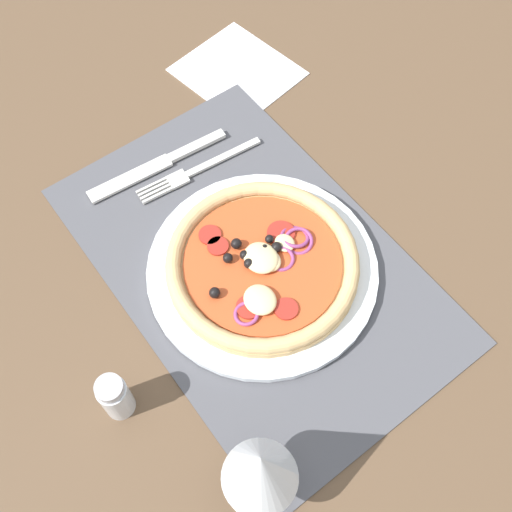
{
  "coord_description": "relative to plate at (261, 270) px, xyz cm",
  "views": [
    {
      "loc": [
        -29.16,
        21.47,
        65.8
      ],
      "look_at": [
        -0.54,
        0.0,
        2.41
      ],
      "focal_mm": 43.45,
      "sensor_mm": 36.0,
      "label": 1
    }
  ],
  "objects": [
    {
      "name": "placemat",
      "position": [
        1.79,
        -0.16,
        -0.71
      ],
      "size": [
        49.83,
        31.47,
        0.4
      ],
      "primitive_type": "cube",
      "color": "#4C4C51",
      "rests_on": "ground_plane"
    },
    {
      "name": "napkin",
      "position": [
        28.79,
        -17.43,
        -0.73
      ],
      "size": [
        17.77,
        16.46,
        0.36
      ],
      "primitive_type": "cube",
      "rotation": [
        0.0,
        0.0,
        0.16
      ],
      "color": "white",
      "rests_on": "ground_plane"
    },
    {
      "name": "pizza",
      "position": [
        -0.03,
        0.01,
        1.61
      ],
      "size": [
        22.72,
        22.72,
        2.61
      ],
      "color": "tan",
      "rests_on": "plate"
    },
    {
      "name": "ground_plane",
      "position": [
        1.79,
        -0.16,
        -2.11
      ],
      "size": [
        190.0,
        140.0,
        2.4
      ],
      "primitive_type": "cube",
      "color": "brown"
    },
    {
      "name": "plate",
      "position": [
        0.0,
        0.0,
        0.0
      ],
      "size": [
        27.48,
        27.48,
        1.01
      ],
      "primitive_type": "cylinder",
      "color": "white",
      "rests_on": "placemat"
    },
    {
      "name": "pepper_shaker",
      "position": [
        -3.73,
        21.72,
        2.35
      ],
      "size": [
        3.2,
        3.2,
        6.7
      ],
      "color": "silver",
      "rests_on": "ground_plane"
    },
    {
      "name": "fork",
      "position": [
        17.14,
        -1.86,
        -0.29
      ],
      "size": [
        3.08,
        18.06,
        0.44
      ],
      "rotation": [
        0.0,
        0.0,
        1.48
      ],
      "color": "silver",
      "rests_on": "placemat"
    },
    {
      "name": "knife",
      "position": [
        20.88,
        1.45,
        -0.25
      ],
      "size": [
        3.2,
        20.07,
        0.62
      ],
      "rotation": [
        0.0,
        0.0,
        1.49
      ],
      "color": "silver",
      "rests_on": "placemat"
    },
    {
      "name": "wine_glass",
      "position": [
        -19.41,
        14.9,
        9.25
      ],
      "size": [
        7.2,
        7.2,
        14.9
      ],
      "color": "silver",
      "rests_on": "ground_plane"
    }
  ]
}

